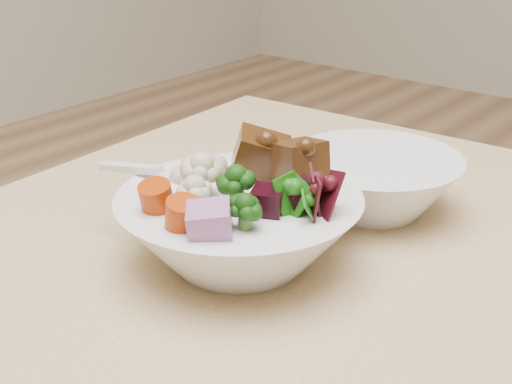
# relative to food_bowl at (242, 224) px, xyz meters

# --- Properties ---
(food_bowl) EXTENTS (0.20, 0.20, 0.11)m
(food_bowl) POSITION_rel_food_bowl_xyz_m (0.00, 0.00, 0.00)
(food_bowl) COLOR white
(food_bowl) RESTS_ON dining_table
(soup_spoon) EXTENTS (0.10, 0.03, 0.02)m
(soup_spoon) POSITION_rel_food_bowl_xyz_m (-0.08, -0.02, 0.02)
(soup_spoon) COLOR white
(soup_spoon) RESTS_ON food_bowl
(side_bowl) EXTENTS (0.17, 0.17, 0.06)m
(side_bowl) POSITION_rel_food_bowl_xyz_m (0.03, 0.16, -0.01)
(side_bowl) COLOR white
(side_bowl) RESTS_ON dining_table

